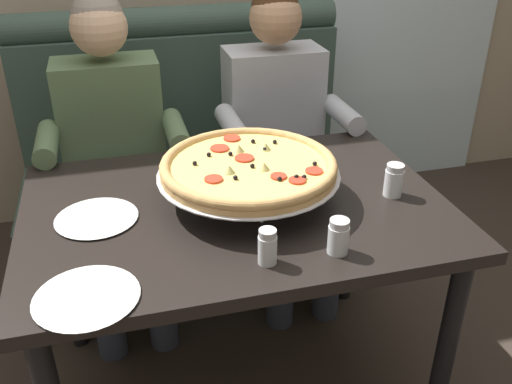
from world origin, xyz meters
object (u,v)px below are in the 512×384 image
(dining_table, at_px, (236,229))
(patio_chair, at_px, (342,64))
(shaker_parmesan, at_px, (267,249))
(pizza, at_px, (249,167))
(shaker_oregano, at_px, (394,182))
(diner_left, at_px, (114,146))
(shaker_pepper_flakes, at_px, (338,239))
(diner_right, at_px, (280,129))
(plate_near_left, at_px, (86,295))
(booth_bench, at_px, (193,177))
(plate_near_right, at_px, (96,216))

(dining_table, height_order, patio_chair, patio_chair)
(dining_table, xyz_separation_m, shaker_parmesan, (0.01, -0.31, 0.13))
(pizza, bearing_deg, shaker_oregano, -12.73)
(dining_table, height_order, diner_left, diner_left)
(dining_table, distance_m, shaker_oregano, 0.51)
(pizza, relative_size, shaker_oregano, 5.30)
(shaker_pepper_flakes, bearing_deg, patio_chair, 66.61)
(diner_right, relative_size, shaker_oregano, 12.27)
(plate_near_left, bearing_deg, shaker_pepper_flakes, 2.46)
(dining_table, bearing_deg, shaker_pepper_flakes, -57.96)
(plate_near_left, bearing_deg, dining_table, 38.26)
(diner_left, distance_m, shaker_oregano, 1.09)
(shaker_pepper_flakes, relative_size, plate_near_left, 0.39)
(pizza, relative_size, shaker_parmesan, 5.67)
(patio_chair, bearing_deg, shaker_oregano, -109.34)
(shaker_parmesan, relative_size, plate_near_left, 0.39)
(dining_table, bearing_deg, shaker_parmesan, -88.50)
(diner_left, relative_size, patio_chair, 1.48)
(shaker_oregano, bearing_deg, shaker_pepper_flakes, -139.16)
(patio_chair, bearing_deg, pizza, -119.99)
(shaker_parmesan, distance_m, plate_near_left, 0.45)
(diner_left, distance_m, plate_near_left, 0.99)
(diner_right, distance_m, shaker_pepper_flakes, 0.97)
(dining_table, relative_size, pizza, 2.29)
(diner_left, bearing_deg, dining_table, -62.14)
(shaker_parmesan, bearing_deg, shaker_pepper_flakes, -0.72)
(diner_left, bearing_deg, shaker_parmesan, -70.07)
(dining_table, relative_size, shaker_pepper_flakes, 13.00)
(booth_bench, relative_size, dining_table, 1.19)
(dining_table, bearing_deg, diner_left, 117.86)
(dining_table, xyz_separation_m, shaker_pepper_flakes, (0.20, -0.32, 0.13))
(dining_table, relative_size, plate_near_left, 5.10)
(diner_right, relative_size, plate_near_left, 5.14)
(pizza, height_order, shaker_parmesan, pizza)
(pizza, height_order, shaker_pepper_flakes, pizza)
(booth_bench, bearing_deg, diner_left, -141.72)
(booth_bench, height_order, shaker_parmesan, booth_bench)
(shaker_pepper_flakes, xyz_separation_m, plate_near_left, (-0.64, -0.03, -0.03))
(diner_right, distance_m, plate_near_right, 0.97)
(dining_table, distance_m, shaker_pepper_flakes, 0.40)
(pizza, xyz_separation_m, shaker_parmesan, (-0.04, -0.34, -0.06))
(shaker_oregano, bearing_deg, dining_table, 171.43)
(dining_table, height_order, plate_near_left, plate_near_left)
(shaker_pepper_flakes, height_order, patio_chair, patio_chair)
(diner_left, xyz_separation_m, patio_chair, (1.58, 1.46, -0.19))
(booth_bench, relative_size, patio_chair, 1.74)
(shaker_parmesan, bearing_deg, plate_near_right, 141.61)
(diner_left, xyz_separation_m, shaker_parmesan, (0.35, -0.95, 0.08))
(shaker_oregano, distance_m, patio_chair, 2.32)
(shaker_pepper_flakes, bearing_deg, pizza, 113.87)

